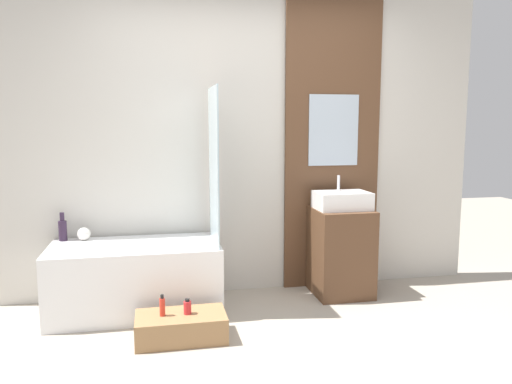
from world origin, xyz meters
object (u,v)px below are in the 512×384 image
at_px(vase_tall_dark, 63,229).
at_px(bottle_soap_primary, 162,306).
at_px(sink, 342,200).
at_px(wooden_step_bench, 181,327).
at_px(vase_round_light, 84,234).
at_px(bathtub, 136,278).
at_px(bottle_soap_secondary, 187,307).

bearing_deg(vase_tall_dark, bottle_soap_primary, -47.81).
height_order(sink, bottle_soap_primary, sink).
bearing_deg(bottle_soap_primary, vase_tall_dark, 132.19).
xyz_separation_m(wooden_step_bench, vase_round_light, (-0.71, 0.81, 0.50)).
bearing_deg(vase_tall_dark, vase_round_light, -6.80).
xyz_separation_m(bathtub, sink, (1.71, 0.07, 0.55)).
relative_size(sink, bottle_soap_secondary, 4.17).
distance_m(bathtub, vase_round_light, 0.56).
distance_m(sink, vase_round_light, 2.13).
bearing_deg(sink, vase_tall_dark, 175.55).
height_order(vase_round_light, bottle_soap_secondary, vase_round_light).
bearing_deg(sink, bottle_soap_primary, -156.74).
height_order(wooden_step_bench, sink, sink).
xyz_separation_m(wooden_step_bench, sink, (1.40, 0.65, 0.73)).
xyz_separation_m(sink, bottle_soap_secondary, (-1.35, -0.65, -0.59)).
distance_m(bathtub, vase_tall_dark, 0.71).
bearing_deg(sink, bottle_soap_secondary, -154.21).
xyz_separation_m(sink, bottle_soap_primary, (-1.52, -0.65, -0.57)).
distance_m(sink, vase_tall_dark, 2.29).
bearing_deg(vase_round_light, bottle_soap_primary, -53.92).
xyz_separation_m(bathtub, bottle_soap_secondary, (0.36, -0.58, -0.05)).
relative_size(bathtub, sink, 2.90).
height_order(vase_tall_dark, vase_round_light, vase_tall_dark).
bearing_deg(bottle_soap_primary, wooden_step_bench, -0.00).
distance_m(vase_tall_dark, bottle_soap_secondary, 1.30).
height_order(vase_tall_dark, bottle_soap_primary, vase_tall_dark).
bearing_deg(wooden_step_bench, bottle_soap_primary, 180.00).
relative_size(sink, bottle_soap_primary, 3.01).
bearing_deg(wooden_step_bench, bottle_soap_secondary, 0.00).
xyz_separation_m(bottle_soap_primary, bottle_soap_secondary, (0.17, -0.00, -0.02)).
bearing_deg(vase_round_light, vase_tall_dark, 173.20).
relative_size(sink, vase_round_light, 4.32).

